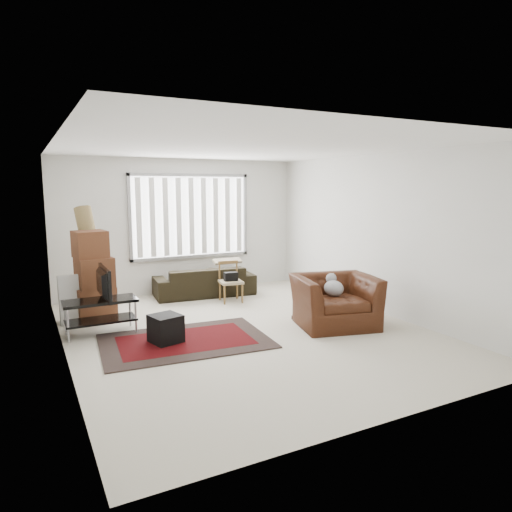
# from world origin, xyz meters

# --- Properties ---
(room) EXTENTS (6.00, 6.02, 2.71)m
(room) POSITION_xyz_m (0.03, 0.51, 1.76)
(room) COLOR beige
(room) RESTS_ON ground
(persian_rug) EXTENTS (2.40, 1.70, 0.02)m
(persian_rug) POSITION_xyz_m (-0.96, -0.03, 0.01)
(persian_rug) COLOR black
(persian_rug) RESTS_ON ground
(tv_stand) EXTENTS (1.03, 0.47, 0.52)m
(tv_stand) POSITION_xyz_m (-1.95, 0.87, 0.37)
(tv_stand) COLOR black
(tv_stand) RESTS_ON ground
(tv) EXTENTS (0.11, 0.84, 0.48)m
(tv) POSITION_xyz_m (-1.95, 0.87, 0.76)
(tv) COLOR black
(tv) RESTS_ON tv_stand
(subwoofer) EXTENTS (0.47, 0.47, 0.38)m
(subwoofer) POSITION_xyz_m (-1.22, 0.04, 0.21)
(subwoofer) COLOR black
(subwoofer) RESTS_ON persian_rug
(moving_boxes) EXTENTS (0.66, 0.61, 1.45)m
(moving_boxes) POSITION_xyz_m (-1.91, 1.73, 0.67)
(moving_boxes) COLOR #57301B
(moving_boxes) RESTS_ON ground
(white_flatpack) EXTENTS (0.62, 0.23, 0.78)m
(white_flatpack) POSITION_xyz_m (-2.15, 1.62, 0.39)
(white_flatpack) COLOR silver
(white_flatpack) RESTS_ON ground
(rolled_rug) EXTENTS (0.55, 0.87, 1.85)m
(rolled_rug) POSITION_xyz_m (-1.87, 1.92, 0.92)
(rolled_rug) COLOR olive
(rolled_rug) RESTS_ON ground
(sofa) EXTENTS (2.03, 1.04, 0.75)m
(sofa) POSITION_xyz_m (0.28, 2.45, 0.38)
(sofa) COLOR black
(sofa) RESTS_ON ground
(side_chair) EXTENTS (0.46, 0.46, 0.76)m
(side_chair) POSITION_xyz_m (0.54, 1.76, 0.42)
(side_chair) COLOR #8F7F5E
(side_chair) RESTS_ON ground
(armchair) EXTENTS (1.43, 1.31, 0.89)m
(armchair) POSITION_xyz_m (1.35, -0.37, 0.45)
(armchair) COLOR #39190B
(armchair) RESTS_ON ground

